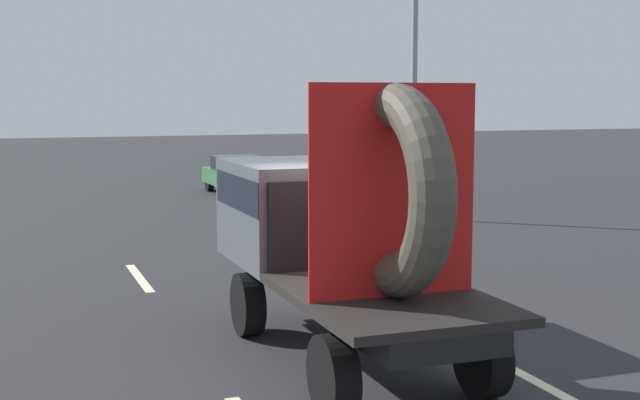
{
  "coord_description": "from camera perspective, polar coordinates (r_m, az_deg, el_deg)",
  "views": [
    {
      "loc": [
        -4.16,
        -9.53,
        3.19
      ],
      "look_at": [
        -0.31,
        0.95,
        1.85
      ],
      "focal_mm": 48.57,
      "sensor_mm": 36.0,
      "label": 1
    }
  ],
  "objects": [
    {
      "name": "ground_plane",
      "position": [
        10.87,
        3.32,
        -10.21
      ],
      "size": [
        120.0,
        120.0,
        0.0
      ],
      "primitive_type": "plane",
      "color": "#28282B"
    },
    {
      "name": "flatbed_truck",
      "position": [
        10.87,
        0.79,
        -1.61
      ],
      "size": [
        2.02,
        5.18,
        3.33
      ],
      "color": "black",
      "rests_on": "ground_plane"
    },
    {
      "name": "distant_sedan",
      "position": [
        28.27,
        -5.35,
        1.71
      ],
      "size": [
        1.62,
        3.79,
        1.24
      ],
      "color": "black",
      "rests_on": "ground_plane"
    },
    {
      "name": "traffic_light",
      "position": [
        22.55,
        6.25,
        9.56
      ],
      "size": [
        0.42,
        0.36,
        6.64
      ],
      "color": "gray",
      "rests_on": "ground_plane"
    },
    {
      "name": "lane_dash_left_far",
      "position": [
        15.65,
        -11.81,
        -5.03
      ],
      "size": [
        0.16,
        2.46,
        0.01
      ],
      "primitive_type": "cube",
      "rotation": [
        0.0,
        0.0,
        1.57
      ],
      "color": "beige",
      "rests_on": "ground_plane"
    },
    {
      "name": "lane_dash_right_near",
      "position": [
        9.97,
        15.1,
        -12.02
      ],
      "size": [
        0.16,
        2.03,
        0.01
      ],
      "primitive_type": "cube",
      "rotation": [
        0.0,
        0.0,
        1.57
      ],
      "color": "beige",
      "rests_on": "ground_plane"
    },
    {
      "name": "lane_dash_right_far",
      "position": [
        17.14,
        -1.01,
        -3.85
      ],
      "size": [
        0.16,
        2.89,
        0.01
      ],
      "primitive_type": "cube",
      "rotation": [
        0.0,
        0.0,
        1.57
      ],
      "color": "beige",
      "rests_on": "ground_plane"
    }
  ]
}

